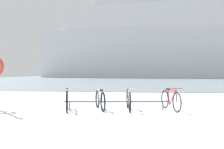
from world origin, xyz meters
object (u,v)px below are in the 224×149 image
bicycle_1 (100,100)px  bicycle_2 (129,100)px  bicycle_0 (67,100)px  bicycle_3 (171,100)px  ferry_ship (143,42)px

bicycle_1 → bicycle_2: bicycle_2 is taller
bicycle_1 → bicycle_0: bearing=-165.1°
bicycle_2 → bicycle_3: bicycle_2 is taller
bicycle_3 → ferry_ship: (-1.09, 61.80, 9.33)m
bicycle_1 → bicycle_3: size_ratio=0.96×
bicycle_2 → bicycle_3: bearing=8.3°
bicycle_1 → bicycle_2: bearing=-1.2°
bicycle_0 → bicycle_3: 3.50m
bicycle_1 → ferry_ship: ferry_ship is taller
bicycle_2 → ferry_ship: (0.32, 62.00, 9.33)m
bicycle_1 → bicycle_3: bicycle_3 is taller
bicycle_1 → ferry_ship: bearing=88.8°
bicycle_1 → bicycle_2: size_ratio=0.89×
bicycle_0 → bicycle_2: size_ratio=0.93×
bicycle_0 → bicycle_2: bicycle_0 is taller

